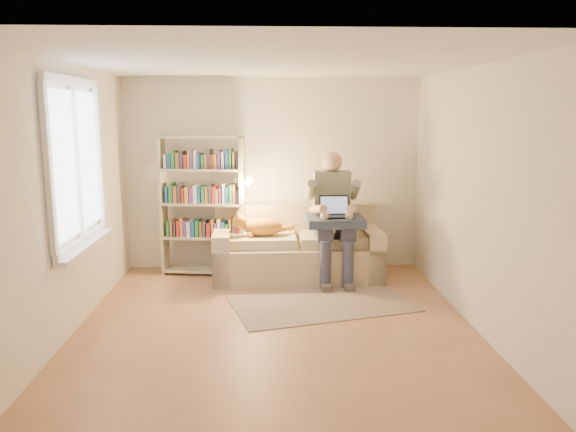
{
  "coord_description": "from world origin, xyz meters",
  "views": [
    {
      "loc": [
        -0.09,
        -5.43,
        2.14
      ],
      "look_at": [
        0.16,
        1.0,
        0.95
      ],
      "focal_mm": 35.0,
      "sensor_mm": 36.0,
      "label": 1
    }
  ],
  "objects_px": {
    "sofa": "(297,251)",
    "bookshelf": "(203,198)",
    "laptop": "(341,211)",
    "person": "(333,210)",
    "cat": "(257,226)"
  },
  "relations": [
    {
      "from": "laptop",
      "to": "bookshelf",
      "type": "xyz_separation_m",
      "value": [
        -1.77,
        0.47,
        0.1
      ]
    },
    {
      "from": "cat",
      "to": "bookshelf",
      "type": "height_order",
      "value": "bookshelf"
    },
    {
      "from": "person",
      "to": "bookshelf",
      "type": "height_order",
      "value": "bookshelf"
    },
    {
      "from": "sofa",
      "to": "bookshelf",
      "type": "bearing_deg",
      "value": 171.79
    },
    {
      "from": "sofa",
      "to": "bookshelf",
      "type": "xyz_separation_m",
      "value": [
        -1.23,
        0.15,
        0.69
      ]
    },
    {
      "from": "cat",
      "to": "person",
      "type": "bearing_deg",
      "value": -1.37
    },
    {
      "from": "person",
      "to": "cat",
      "type": "height_order",
      "value": "person"
    },
    {
      "from": "sofa",
      "to": "laptop",
      "type": "height_order",
      "value": "laptop"
    },
    {
      "from": "bookshelf",
      "to": "sofa",
      "type": "bearing_deg",
      "value": 0.64
    },
    {
      "from": "cat",
      "to": "laptop",
      "type": "relative_size",
      "value": 2.06
    },
    {
      "from": "sofa",
      "to": "laptop",
      "type": "relative_size",
      "value": 5.75
    },
    {
      "from": "sofa",
      "to": "bookshelf",
      "type": "relative_size",
      "value": 1.17
    },
    {
      "from": "laptop",
      "to": "bookshelf",
      "type": "bearing_deg",
      "value": 164.01
    },
    {
      "from": "bookshelf",
      "to": "cat",
      "type": "bearing_deg",
      "value": -15.32
    },
    {
      "from": "person",
      "to": "bookshelf",
      "type": "xyz_separation_m",
      "value": [
        -1.69,
        0.31,
        0.11
      ]
    }
  ]
}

